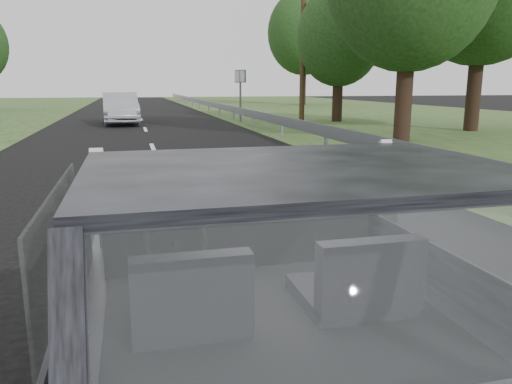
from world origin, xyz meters
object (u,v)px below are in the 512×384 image
subject_car (262,291)px  other_car (120,108)px  utility_pole (303,39)px  cat (253,194)px  highway_sign (240,96)px

subject_car → other_car: 21.28m
other_car → utility_pole: size_ratio=0.55×
subject_car → other_car: subject_car is taller
subject_car → cat: size_ratio=6.16×
subject_car → cat: bearing=79.7°
highway_sign → cat: bearing=-120.7°
cat → other_car: other_car is taller
cat → highway_sign: bearing=62.8°
subject_car → other_car: size_ratio=0.94×
cat → highway_sign: (4.45, 20.52, 0.12)m
subject_car → cat: 0.75m
subject_car → cat: (0.12, 0.64, 0.37)m
utility_pole → other_car: bearing=177.6°
cat → highway_sign: 21.00m
highway_sign → subject_car: bearing=-120.6°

